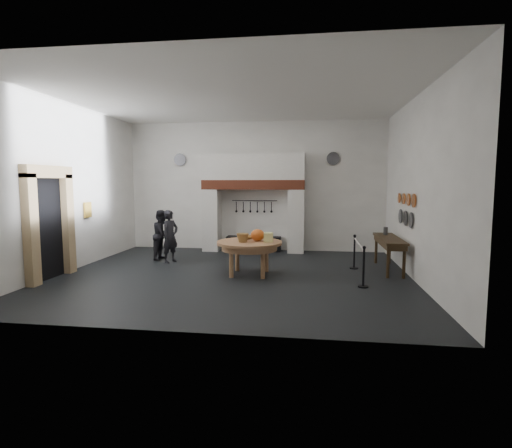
# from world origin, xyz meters

# --- Properties ---
(floor) EXTENTS (9.00, 8.00, 0.02)m
(floor) POSITION_xyz_m (0.00, 0.00, 0.00)
(floor) COLOR black
(floor) RESTS_ON ground
(ceiling) EXTENTS (9.00, 8.00, 0.02)m
(ceiling) POSITION_xyz_m (0.00, 0.00, 4.50)
(ceiling) COLOR silver
(ceiling) RESTS_ON wall_back
(wall_back) EXTENTS (9.00, 0.02, 4.50)m
(wall_back) POSITION_xyz_m (0.00, 4.00, 2.25)
(wall_back) COLOR white
(wall_back) RESTS_ON floor
(wall_front) EXTENTS (9.00, 0.02, 4.50)m
(wall_front) POSITION_xyz_m (0.00, -4.00, 2.25)
(wall_front) COLOR white
(wall_front) RESTS_ON floor
(wall_left) EXTENTS (0.02, 8.00, 4.50)m
(wall_left) POSITION_xyz_m (-4.50, 0.00, 2.25)
(wall_left) COLOR white
(wall_left) RESTS_ON floor
(wall_right) EXTENTS (0.02, 8.00, 4.50)m
(wall_right) POSITION_xyz_m (4.50, 0.00, 2.25)
(wall_right) COLOR white
(wall_right) RESTS_ON floor
(chimney_pier_left) EXTENTS (0.55, 0.70, 2.15)m
(chimney_pier_left) POSITION_xyz_m (-1.48, 3.65, 1.07)
(chimney_pier_left) COLOR silver
(chimney_pier_left) RESTS_ON floor
(chimney_pier_right) EXTENTS (0.55, 0.70, 2.15)m
(chimney_pier_right) POSITION_xyz_m (1.48, 3.65, 1.07)
(chimney_pier_right) COLOR silver
(chimney_pier_right) RESTS_ON floor
(hearth_brick_band) EXTENTS (3.50, 0.72, 0.32)m
(hearth_brick_band) POSITION_xyz_m (0.00, 3.65, 2.31)
(hearth_brick_band) COLOR #9E442B
(hearth_brick_band) RESTS_ON chimney_pier_left
(chimney_hood) EXTENTS (3.50, 0.70, 0.90)m
(chimney_hood) POSITION_xyz_m (0.00, 3.65, 2.92)
(chimney_hood) COLOR silver
(chimney_hood) RESTS_ON hearth_brick_band
(iron_range) EXTENTS (1.90, 0.45, 0.50)m
(iron_range) POSITION_xyz_m (0.00, 3.72, 0.25)
(iron_range) COLOR black
(iron_range) RESTS_ON floor
(utensil_rail) EXTENTS (1.60, 0.02, 0.02)m
(utensil_rail) POSITION_xyz_m (0.00, 3.92, 1.75)
(utensil_rail) COLOR black
(utensil_rail) RESTS_ON wall_back
(door_recess) EXTENTS (0.04, 1.10, 2.50)m
(door_recess) POSITION_xyz_m (-4.47, -1.00, 1.25)
(door_recess) COLOR black
(door_recess) RESTS_ON floor
(door_jamb_near) EXTENTS (0.22, 0.30, 2.60)m
(door_jamb_near) POSITION_xyz_m (-4.38, -1.70, 1.30)
(door_jamb_near) COLOR tan
(door_jamb_near) RESTS_ON floor
(door_jamb_far) EXTENTS (0.22, 0.30, 2.60)m
(door_jamb_far) POSITION_xyz_m (-4.38, -0.30, 1.30)
(door_jamb_far) COLOR tan
(door_jamb_far) RESTS_ON floor
(door_lintel) EXTENTS (0.22, 1.70, 0.30)m
(door_lintel) POSITION_xyz_m (-4.38, -1.00, 2.65)
(door_lintel) COLOR tan
(door_lintel) RESTS_ON door_jamb_near
(wall_plaque) EXTENTS (0.05, 0.34, 0.44)m
(wall_plaque) POSITION_xyz_m (-4.45, 0.80, 1.60)
(wall_plaque) COLOR gold
(wall_plaque) RESTS_ON wall_left
(work_table) EXTENTS (1.95, 1.95, 0.07)m
(work_table) POSITION_xyz_m (0.41, 0.12, 0.84)
(work_table) COLOR #B27E54
(work_table) RESTS_ON floor
(pumpkin) EXTENTS (0.36, 0.36, 0.31)m
(pumpkin) POSITION_xyz_m (0.61, 0.22, 1.03)
(pumpkin) COLOR orange
(pumpkin) RESTS_ON work_table
(cheese_block_big) EXTENTS (0.22, 0.22, 0.24)m
(cheese_block_big) POSITION_xyz_m (0.91, 0.07, 0.99)
(cheese_block_big) COLOR #DEDA84
(cheese_block_big) RESTS_ON work_table
(cheese_block_small) EXTENTS (0.18, 0.18, 0.20)m
(cheese_block_small) POSITION_xyz_m (0.89, 0.37, 0.97)
(cheese_block_small) COLOR #D5BB7F
(cheese_block_small) RESTS_ON work_table
(wicker_basket) EXTENTS (0.37, 0.37, 0.22)m
(wicker_basket) POSITION_xyz_m (0.26, -0.03, 0.98)
(wicker_basket) COLOR olive
(wicker_basket) RESTS_ON work_table
(bread_loaf) EXTENTS (0.31, 0.18, 0.13)m
(bread_loaf) POSITION_xyz_m (0.31, 0.47, 0.94)
(bread_loaf) COLOR olive
(bread_loaf) RESTS_ON work_table
(visitor_near) EXTENTS (0.60, 0.68, 1.57)m
(visitor_near) POSITION_xyz_m (-2.19, 1.39, 0.79)
(visitor_near) COLOR black
(visitor_near) RESTS_ON floor
(visitor_far) EXTENTS (0.64, 0.79, 1.54)m
(visitor_far) POSITION_xyz_m (-2.59, 1.79, 0.77)
(visitor_far) COLOR black
(visitor_far) RESTS_ON floor
(side_table) EXTENTS (0.55, 2.20, 0.06)m
(side_table) POSITION_xyz_m (4.10, 1.15, 0.87)
(side_table) COLOR #382714
(side_table) RESTS_ON floor
(pewter_jug) EXTENTS (0.12, 0.12, 0.22)m
(pewter_jug) POSITION_xyz_m (4.10, 1.75, 1.01)
(pewter_jug) COLOR #515156
(pewter_jug) RESTS_ON side_table
(copper_pan_a) EXTENTS (0.03, 0.34, 0.34)m
(copper_pan_a) POSITION_xyz_m (4.46, 0.20, 1.95)
(copper_pan_a) COLOR #C6662D
(copper_pan_a) RESTS_ON wall_right
(copper_pan_b) EXTENTS (0.03, 0.32, 0.32)m
(copper_pan_b) POSITION_xyz_m (4.46, 0.75, 1.95)
(copper_pan_b) COLOR #C6662D
(copper_pan_b) RESTS_ON wall_right
(copper_pan_c) EXTENTS (0.03, 0.30, 0.30)m
(copper_pan_c) POSITION_xyz_m (4.46, 1.30, 1.95)
(copper_pan_c) COLOR #C6662D
(copper_pan_c) RESTS_ON wall_right
(copper_pan_d) EXTENTS (0.03, 0.28, 0.28)m
(copper_pan_d) POSITION_xyz_m (4.46, 1.85, 1.95)
(copper_pan_d) COLOR #C6662D
(copper_pan_d) RESTS_ON wall_right
(pewter_plate_left) EXTENTS (0.03, 0.40, 0.40)m
(pewter_plate_left) POSITION_xyz_m (4.46, 0.40, 1.45)
(pewter_plate_left) COLOR #4C4C51
(pewter_plate_left) RESTS_ON wall_right
(pewter_plate_mid) EXTENTS (0.03, 0.40, 0.40)m
(pewter_plate_mid) POSITION_xyz_m (4.46, 1.00, 1.45)
(pewter_plate_mid) COLOR #4C4C51
(pewter_plate_mid) RESTS_ON wall_right
(pewter_plate_right) EXTENTS (0.03, 0.40, 0.40)m
(pewter_plate_right) POSITION_xyz_m (4.46, 1.60, 1.45)
(pewter_plate_right) COLOR #4C4C51
(pewter_plate_right) RESTS_ON wall_right
(pewter_plate_back_left) EXTENTS (0.44, 0.03, 0.44)m
(pewter_plate_back_left) POSITION_xyz_m (-2.70, 3.96, 3.20)
(pewter_plate_back_left) COLOR #4C4C51
(pewter_plate_back_left) RESTS_ON wall_back
(pewter_plate_back_right) EXTENTS (0.44, 0.03, 0.44)m
(pewter_plate_back_right) POSITION_xyz_m (2.70, 3.96, 3.20)
(pewter_plate_back_right) COLOR #4C4C51
(pewter_plate_back_right) RESTS_ON wall_back
(barrier_post_near) EXTENTS (0.05, 0.05, 0.90)m
(barrier_post_near) POSITION_xyz_m (3.19, -0.77, 0.45)
(barrier_post_near) COLOR black
(barrier_post_near) RESTS_ON floor
(barrier_post_far) EXTENTS (0.05, 0.05, 0.90)m
(barrier_post_far) POSITION_xyz_m (3.19, 1.23, 0.45)
(barrier_post_far) COLOR black
(barrier_post_far) RESTS_ON floor
(barrier_rope) EXTENTS (0.04, 2.00, 0.04)m
(barrier_rope) POSITION_xyz_m (3.19, 0.23, 0.85)
(barrier_rope) COLOR silver
(barrier_rope) RESTS_ON barrier_post_near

